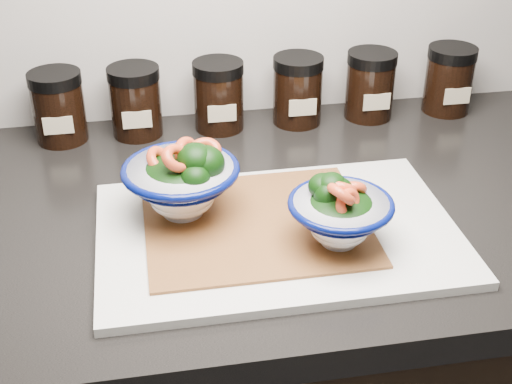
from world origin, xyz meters
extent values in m
cube|color=black|center=(0.00, 1.45, 0.88)|extent=(3.50, 0.60, 0.04)
cube|color=silver|center=(0.03, 1.36, 0.91)|extent=(0.45, 0.30, 0.01)
cube|color=#A76932|center=(0.01, 1.38, 0.91)|extent=(0.28, 0.24, 0.00)
cylinder|color=white|center=(-0.08, 1.42, 0.92)|extent=(0.05, 0.05, 0.01)
ellipsoid|color=white|center=(-0.08, 1.42, 0.94)|extent=(0.08, 0.08, 0.04)
torus|color=#050E50|center=(-0.08, 1.42, 0.98)|extent=(0.15, 0.15, 0.01)
torus|color=#050E50|center=(-0.08, 1.42, 0.96)|extent=(0.12, 0.12, 0.00)
ellipsoid|color=black|center=(-0.08, 1.42, 0.97)|extent=(0.11, 0.11, 0.05)
ellipsoid|color=black|center=(-0.07, 1.39, 0.98)|extent=(0.04, 0.04, 0.04)
cylinder|color=#477233|center=(-0.07, 1.39, 0.97)|extent=(0.01, 0.01, 0.02)
ellipsoid|color=black|center=(-0.06, 1.40, 1.00)|extent=(0.05, 0.05, 0.04)
cylinder|color=#477233|center=(-0.06, 1.40, 0.98)|extent=(0.01, 0.02, 0.03)
ellipsoid|color=black|center=(-0.05, 1.40, 0.99)|extent=(0.05, 0.05, 0.05)
cylinder|color=#477233|center=(-0.05, 1.40, 0.97)|extent=(0.02, 0.02, 0.03)
torus|color=#E1432A|center=(-0.11, 1.43, 0.98)|extent=(0.04, 0.05, 0.05)
torus|color=#E1432A|center=(-0.05, 1.42, 1.00)|extent=(0.05, 0.05, 0.04)
torus|color=#E1432A|center=(-0.06, 1.41, 0.99)|extent=(0.06, 0.04, 0.06)
torus|color=#E1432A|center=(-0.07, 1.43, 0.99)|extent=(0.05, 0.05, 0.05)
torus|color=#E1432A|center=(-0.09, 1.40, 1.00)|extent=(0.05, 0.06, 0.05)
cylinder|color=#CCBC8E|center=(-0.08, 1.40, 0.99)|extent=(0.02, 0.02, 0.02)
cylinder|color=#CCBC8E|center=(-0.06, 1.40, 0.99)|extent=(0.02, 0.02, 0.01)
cylinder|color=white|center=(0.10, 1.32, 0.92)|extent=(0.04, 0.04, 0.01)
ellipsoid|color=white|center=(0.10, 1.32, 0.93)|extent=(0.07, 0.07, 0.03)
torus|color=#050E50|center=(0.10, 1.32, 0.97)|extent=(0.13, 0.13, 0.01)
torus|color=#050E50|center=(0.10, 1.32, 0.96)|extent=(0.11, 0.11, 0.00)
ellipsoid|color=black|center=(0.10, 1.32, 0.96)|extent=(0.09, 0.09, 0.04)
ellipsoid|color=black|center=(0.08, 1.34, 0.98)|extent=(0.04, 0.04, 0.03)
cylinder|color=#477233|center=(0.08, 1.34, 0.97)|extent=(0.01, 0.02, 0.02)
ellipsoid|color=black|center=(0.09, 1.34, 0.97)|extent=(0.04, 0.04, 0.04)
cylinder|color=#477233|center=(0.09, 1.34, 0.96)|extent=(0.01, 0.01, 0.03)
ellipsoid|color=black|center=(0.08, 1.32, 0.98)|extent=(0.03, 0.03, 0.04)
cylinder|color=#477233|center=(0.08, 1.32, 0.97)|extent=(0.01, 0.01, 0.02)
ellipsoid|color=black|center=(0.09, 1.33, 0.99)|extent=(0.04, 0.04, 0.03)
cylinder|color=#477233|center=(0.09, 1.33, 0.98)|extent=(0.01, 0.01, 0.02)
ellipsoid|color=black|center=(0.10, 1.33, 0.98)|extent=(0.04, 0.04, 0.03)
cylinder|color=#477233|center=(0.10, 1.33, 0.97)|extent=(0.01, 0.01, 0.02)
torus|color=#E1432A|center=(0.12, 1.34, 0.98)|extent=(0.05, 0.04, 0.05)
torus|color=#E1432A|center=(0.10, 1.30, 0.98)|extent=(0.05, 0.03, 0.05)
torus|color=#E1432A|center=(0.09, 1.30, 0.99)|extent=(0.05, 0.05, 0.04)
torus|color=#E1432A|center=(0.10, 1.33, 0.99)|extent=(0.05, 0.05, 0.04)
cylinder|color=#CCBC8E|center=(0.09, 1.34, 0.98)|extent=(0.02, 0.02, 0.01)
cylinder|color=#CCBC8E|center=(0.10, 1.32, 0.98)|extent=(0.02, 0.02, 0.01)
cylinder|color=black|center=(-0.25, 1.69, 0.95)|extent=(0.08, 0.08, 0.09)
cylinder|color=black|center=(-0.25, 1.69, 1.00)|extent=(0.08, 0.08, 0.02)
cube|color=#C6B793|center=(-0.25, 1.65, 0.94)|extent=(0.05, 0.00, 0.03)
cylinder|color=black|center=(-0.13, 1.69, 0.95)|extent=(0.08, 0.08, 0.09)
cylinder|color=black|center=(-0.13, 1.69, 1.00)|extent=(0.08, 0.08, 0.02)
cube|color=#C6B793|center=(-0.13, 1.65, 0.94)|extent=(0.04, 0.00, 0.03)
cylinder|color=black|center=(0.00, 1.69, 0.95)|extent=(0.08, 0.08, 0.09)
cylinder|color=black|center=(0.00, 1.69, 1.00)|extent=(0.08, 0.08, 0.02)
cube|color=#C6B793|center=(0.00, 1.65, 0.94)|extent=(0.04, 0.00, 0.03)
cylinder|color=black|center=(0.13, 1.69, 0.95)|extent=(0.08, 0.08, 0.09)
cylinder|color=black|center=(0.13, 1.69, 1.00)|extent=(0.08, 0.08, 0.02)
cube|color=#C6B793|center=(0.13, 1.65, 0.94)|extent=(0.04, 0.00, 0.03)
cylinder|color=black|center=(0.26, 1.69, 0.95)|extent=(0.08, 0.08, 0.09)
cylinder|color=black|center=(0.26, 1.69, 1.00)|extent=(0.08, 0.08, 0.02)
cube|color=#C6B793|center=(0.26, 1.65, 0.94)|extent=(0.05, 0.00, 0.03)
cylinder|color=black|center=(0.39, 1.69, 0.95)|extent=(0.08, 0.08, 0.09)
cylinder|color=black|center=(0.39, 1.69, 1.00)|extent=(0.08, 0.08, 0.02)
cube|color=#C6B793|center=(0.39, 1.65, 0.94)|extent=(0.05, 0.00, 0.03)
camera|label=1|loc=(-0.12, 0.63, 1.41)|focal=50.00mm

